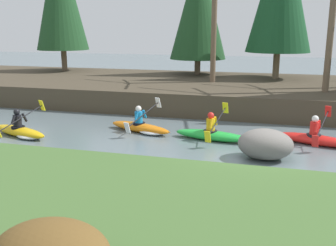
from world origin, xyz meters
The scene contains 10 objects.
ground_plane centered at (0.00, 0.00, 0.00)m, with size 90.00×90.00×0.00m, color slate.
riverbank_far centered at (0.00, 10.13, 0.53)m, with size 44.00×9.31×1.06m.
conifer_tree_left centered at (-4.21, 13.06, 5.13)m, with size 3.38×3.38×7.22m.
bare_tree_upstream centered at (-2.73, 9.89, 4.00)m, with size 3.45×3.41×6.24m.
bare_tree_mid_upstream centered at (2.67, 7.99, 4.61)m, with size 4.13×4.08×7.55m.
kayaker_lead centered at (1.90, 2.88, 0.22)m, with size 2.77×2.03×1.20m.
kayaker_middle centered at (-1.56, 2.48, 0.22)m, with size 2.79×2.06×1.20m.
kayaker_trailing centered at (-4.29, 2.86, 0.20)m, with size 2.75×2.01×1.20m.
kayaker_far_back centered at (-8.36, 1.15, 0.20)m, with size 2.75×2.02×1.20m.
boulder_midstream centered at (0.29, 0.89, 0.46)m, with size 1.64×1.28×0.93m.
Camera 1 is at (0.45, -10.75, 3.87)m, focal length 42.00 mm.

